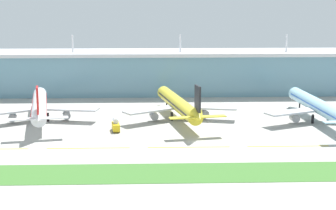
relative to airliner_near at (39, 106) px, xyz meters
The scene contains 10 objects.
ground_plane 71.50m from the airliner_near, 30.05° to the right, with size 600.00×600.00×0.00m, color #A8A59E.
terminal_building 90.89m from the airliner_near, 47.22° to the left, with size 288.00×34.00×31.70m.
airliner_near is the anchor object (origin of this frame).
airliner_middle 57.48m from the airliner_near, ahead, with size 48.00×68.05×18.90m.
airliner_far 114.89m from the airliner_near, ahead, with size 48.75×71.84×18.90m.
taxiway_stripe_mid_west 49.10m from the airliner_near, 59.60° to the right, with size 28.00×0.70×0.04m, color yellow.
taxiway_stripe_centre 72.40m from the airliner_near, 35.60° to the right, with size 28.00×0.70×0.04m, color yellow.
taxiway_stripe_mid_east 101.91m from the airliner_near, 24.38° to the right, with size 28.00×0.70×0.04m, color yellow.
grass_verge 92.85m from the airliner_near, 48.29° to the right, with size 300.00×18.00×0.10m, color #3D702D.
fuel_truck 37.38m from the airliner_near, 29.26° to the right, with size 3.65×7.51×4.95m.
Camera 1 is at (-16.16, -177.90, 48.47)m, focal length 56.13 mm.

